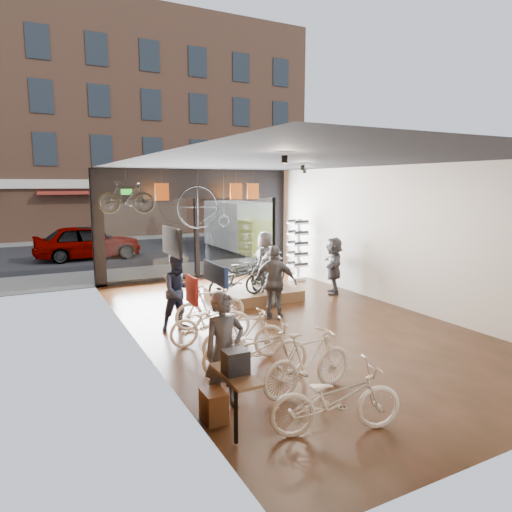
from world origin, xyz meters
TOP-DOWN VIEW (x-y plane):
  - ground_plane at (0.00, 0.00)m, footprint 7.00×12.00m
  - ceiling at (0.00, 0.00)m, footprint 7.00×12.00m
  - wall_left at (-3.52, 0.00)m, footprint 0.04×12.00m
  - wall_right at (3.52, 0.00)m, footprint 0.04×12.00m
  - storefront at (0.00, 6.00)m, footprint 7.00×0.26m
  - exit_sign at (-2.40, 5.88)m, footprint 0.35×0.06m
  - street_road at (0.00, 15.00)m, footprint 30.00×18.00m
  - sidewalk_near at (0.00, 7.20)m, footprint 30.00×2.40m
  - sidewalk_far at (0.00, 19.00)m, footprint 30.00×2.00m
  - opposite_building at (0.00, 21.50)m, footprint 26.00×5.00m
  - street_car at (-2.91, 12.00)m, footprint 4.50×1.81m
  - box_truck at (4.42, 11.00)m, footprint 2.02×6.07m
  - floor_bike_0 at (-1.94, -4.64)m, footprint 1.93×1.13m
  - floor_bike_1 at (-1.62, -3.48)m, footprint 1.75×0.63m
  - floor_bike_2 at (-2.07, -2.52)m, footprint 1.96×1.15m
  - floor_bike_3 at (-1.92, -1.79)m, footprint 1.69×0.68m
  - floor_bike_4 at (-2.13, -0.63)m, footprint 1.79×0.64m
  - floor_bike_5 at (-1.75, 0.34)m, footprint 1.72×0.50m
  - display_platform at (0.35, 2.28)m, footprint 2.40×1.80m
  - display_bike_left at (-0.47, 1.67)m, footprint 1.69×0.68m
  - display_bike_mid at (0.80, 2.15)m, footprint 1.83×1.32m
  - display_bike_right at (0.27, 2.80)m, footprint 1.77×0.88m
  - customer_0 at (-3.00, -3.35)m, footprint 0.69×0.49m
  - customer_1 at (-2.42, 0.55)m, footprint 0.93×0.77m
  - customer_2 at (-0.08, 0.27)m, footprint 1.12×1.01m
  - customer_3 at (0.43, 1.31)m, footprint 1.13×1.01m
  - customer_4 at (1.30, 3.29)m, footprint 1.06×0.96m
  - customer_5 at (2.83, 1.78)m, footprint 1.33×1.60m
  - sunglasses_rack at (2.95, 3.98)m, footprint 0.67×0.57m
  - wall_merch at (-3.38, -3.50)m, footprint 0.40×2.40m
  - penny_farthing at (-0.03, 4.92)m, footprint 1.76×0.06m
  - hung_bike at (-2.75, 4.20)m, footprint 1.64×0.93m
  - jersey_left at (-1.43, 5.20)m, footprint 0.45×0.03m
  - jersey_mid at (1.18, 5.20)m, footprint 0.45×0.03m
  - jersey_right at (1.84, 5.20)m, footprint 0.45×0.03m

SIDE VIEW (x-z plane):
  - ground_plane at x=0.00m, z-range -0.04..0.00m
  - street_road at x=0.00m, z-range -0.02..0.00m
  - sidewalk_near at x=0.00m, z-range 0.00..0.12m
  - sidewalk_far at x=0.00m, z-range 0.00..0.12m
  - display_platform at x=0.35m, z-range 0.00..0.30m
  - floor_bike_4 at x=-2.13m, z-range 0.00..0.94m
  - floor_bike_0 at x=-1.94m, z-range 0.00..0.96m
  - floor_bike_2 at x=-2.07m, z-range 0.00..0.97m
  - floor_bike_3 at x=-1.92m, z-range 0.00..0.99m
  - floor_bike_1 at x=-1.62m, z-range 0.00..1.03m
  - floor_bike_5 at x=-1.75m, z-range 0.00..1.03m
  - display_bike_left at x=-0.47m, z-range 0.30..1.17m
  - display_bike_right at x=0.27m, z-range 0.30..1.19m
  - customer_3 at x=0.43m, z-range 0.00..1.52m
  - street_car at x=-2.91m, z-range 0.00..1.53m
  - display_bike_mid at x=0.80m, z-range 0.30..1.39m
  - customer_5 at x=2.83m, z-range 0.00..1.72m
  - customer_1 at x=-2.42m, z-range 0.00..1.78m
  - customer_0 at x=-3.00m, z-range 0.00..1.78m
  - customer_4 at x=1.30m, z-range 0.00..1.82m
  - customer_2 at x=-0.08m, z-range 0.00..1.83m
  - sunglasses_rack at x=2.95m, z-range 0.00..2.11m
  - box_truck at x=4.42m, z-range 0.00..2.39m
  - wall_merch at x=-3.38m, z-range 0.00..2.60m
  - wall_left at x=-3.52m, z-range 0.00..3.80m
  - wall_right at x=3.52m, z-range 0.00..3.80m
  - storefront at x=0.00m, z-range 0.00..3.80m
  - penny_farthing at x=-0.03m, z-range 1.80..3.20m
  - hung_bike at x=-2.75m, z-range 2.45..3.40m
  - exit_sign at x=-2.40m, z-range 2.96..3.14m
  - jersey_left at x=-1.43m, z-range 2.77..3.32m
  - jersey_mid at x=1.18m, z-range 2.77..3.32m
  - jersey_right at x=1.84m, z-range 2.77..3.32m
  - ceiling at x=0.00m, z-range 3.80..3.84m
  - opposite_building at x=0.00m, z-range 0.00..14.00m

